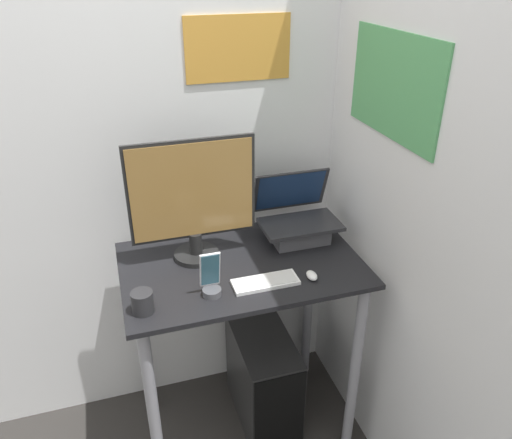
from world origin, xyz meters
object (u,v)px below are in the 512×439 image
laptop (298,223)px  keyboard (265,282)px  computer_tower (263,377)px  mouse (312,276)px  cell_phone (211,282)px  monitor (193,201)px

laptop → keyboard: (-0.23, -0.27, -0.07)m
keyboard → computer_tower: 0.72m
mouse → cell_phone: size_ratio=0.35×
cell_phone → computer_tower: cell_phone is taller
monitor → cell_phone: (0.00, -0.26, -0.19)m
laptop → computer_tower: 0.78m
monitor → keyboard: 0.40m
laptop → cell_phone: bearing=-147.6°
keyboard → computer_tower: bearing=72.9°
keyboard → mouse: bearing=-6.3°
mouse → cell_phone: 0.37m
keyboard → cell_phone: (-0.20, -0.00, 0.04)m
computer_tower → monitor: bearing=169.2°
mouse → computer_tower: (-0.11, 0.23, -0.69)m
monitor → cell_phone: size_ratio=2.84×
monitor → keyboard: size_ratio=2.00×
monitor → computer_tower: 0.96m
monitor → keyboard: bearing=-51.9°
laptop → cell_phone: size_ratio=1.90×
mouse → monitor: bearing=143.6°
laptop → computer_tower: bearing=-159.0°
keyboard → mouse: (0.17, -0.02, 0.01)m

